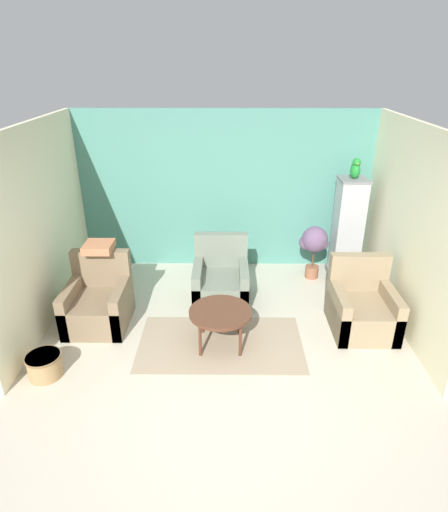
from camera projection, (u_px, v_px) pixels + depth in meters
name	position (u px, v px, depth m)	size (l,w,h in m)	color
ground_plane	(223.00, 397.00, 4.36)	(20.00, 20.00, 0.00)	beige
wall_back_accent	(225.00, 191.00, 6.66)	(4.60, 0.06, 2.48)	#4C897A
wall_left	(40.00, 228.00, 5.25)	(0.06, 3.10, 2.48)	beige
wall_right	(410.00, 229.00, 5.22)	(0.06, 3.10, 2.48)	beige
area_rug	(221.00, 343.00, 5.16)	(1.96, 1.12, 0.01)	gray
coffee_table	(220.00, 314.00, 4.98)	(0.74, 0.74, 0.47)	#512D1E
armchair_left	(99.00, 304.00, 5.48)	(0.75, 0.83, 0.89)	#7A664C
armchair_right	(362.00, 308.00, 5.37)	(0.75, 0.83, 0.89)	#8E7A5B
armchair_middle	(221.00, 282.00, 6.00)	(0.75, 0.83, 0.89)	slate
birdcage	(347.00, 230.00, 6.47)	(0.44, 0.44, 1.56)	slate
parrot	(355.00, 169.00, 6.07)	(0.14, 0.25, 0.30)	#1E842D
potted_plant	(314.00, 243.00, 6.48)	(0.43, 0.39, 0.84)	brown
wicker_basket	(44.00, 365.00, 4.60)	(0.38, 0.38, 0.26)	#A37F51
throw_pillow	(99.00, 247.00, 5.47)	(0.36, 0.36, 0.10)	#B2704C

